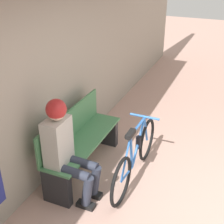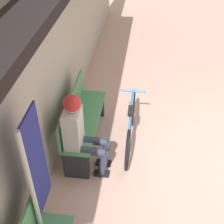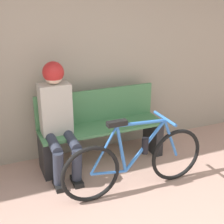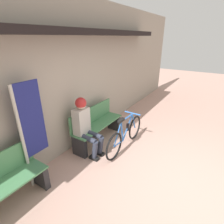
% 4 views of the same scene
% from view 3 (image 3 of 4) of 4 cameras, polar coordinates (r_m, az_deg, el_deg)
% --- Properties ---
extents(storefront_wall, '(12.00, 0.56, 3.20)m').
position_cam_3_polar(storefront_wall, '(3.70, -11.04, 16.00)').
color(storefront_wall, '#9E9384').
rests_on(storefront_wall, ground_plane).
extents(park_bench_near, '(1.51, 0.42, 0.87)m').
position_cam_3_polar(park_bench_near, '(3.79, -2.02, -3.24)').
color(park_bench_near, '#477F51').
rests_on(park_bench_near, ground_plane).
extents(bicycle, '(1.60, 0.40, 0.82)m').
position_cam_3_polar(bicycle, '(3.26, 4.43, -8.89)').
color(bicycle, black).
rests_on(bicycle, ground_plane).
extents(person_seated, '(0.34, 0.61, 1.29)m').
position_cam_3_polar(person_seated, '(3.43, -9.95, -0.15)').
color(person_seated, '#2D3342').
rests_on(person_seated, ground_plane).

